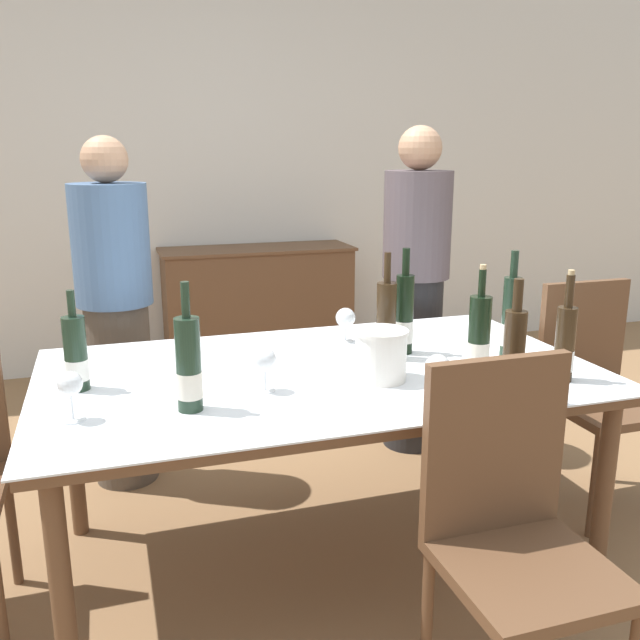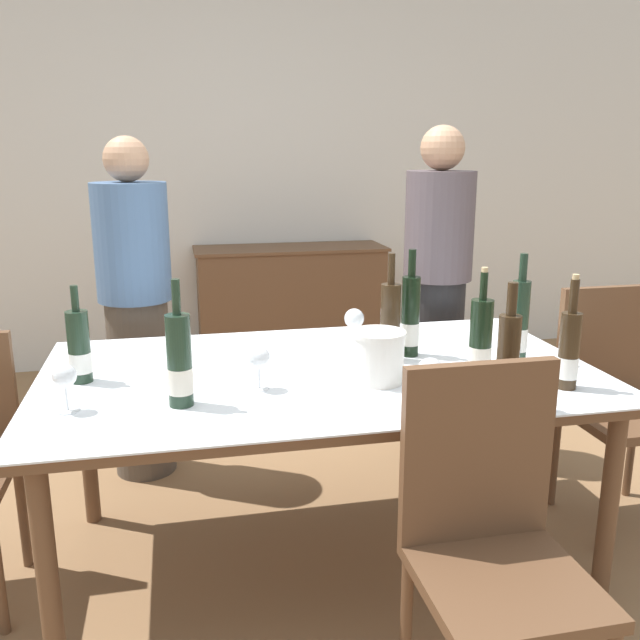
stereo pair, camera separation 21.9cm
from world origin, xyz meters
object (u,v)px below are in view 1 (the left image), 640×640
Objects in this scene: wine_bottle_7 at (479,338)px; wine_glass_1 at (345,319)px; person_guest_left at (415,293)px; chair_right_end at (594,380)px; wine_bottle_6 at (76,356)px; chair_near_front at (511,520)px; wine_bottle_3 at (510,318)px; wine_bottle_0 at (513,358)px; wine_bottle_5 at (386,323)px; wine_bottle_4 at (404,316)px; wine_glass_0 at (70,386)px; person_host at (116,317)px; ice_bucket at (381,353)px; wine_bottle_1 at (189,367)px; sideboard_cabinet at (258,308)px; dining_table at (320,386)px; wine_bottle_2 at (565,344)px; wine_glass_2 at (265,361)px; wine_glass_3 at (438,369)px.

wine_glass_1 is at bearing 119.62° from wine_bottle_7.
person_guest_left reaches higher than wine_bottle_7.
wine_bottle_6 is at bearing -178.77° from chair_right_end.
chair_near_front is (-0.22, -0.57, -0.33)m from wine_bottle_7.
chair_near_front is at bearing -121.26° from wine_bottle_3.
wine_glass_1 is 0.14× the size of chair_right_end.
wine_bottle_0 is 0.56m from wine_bottle_5.
wine_bottle_5 is 0.25× the size of person_guest_left.
wine_bottle_4 is 1.22m from wine_glass_0.
person_host is 0.97× the size of person_guest_left.
wine_glass_1 is (-0.16, 0.21, -0.05)m from wine_bottle_4.
ice_bucket is 1.31× the size of wine_glass_1.
wine_bottle_5 is 2.85× the size of wine_glass_1.
person_host reaches higher than wine_bottle_1.
wine_bottle_7 is (0.98, 0.03, -0.00)m from wine_bottle_1.
sideboard_cabinet is at bearing 64.53° from wine_bottle_6.
wine_bottle_0 is 0.97× the size of wine_bottle_5.
wine_bottle_3 reaches higher than dining_table.
wine_bottle_2 reaches higher than wine_glass_1.
wine_glass_2 is 0.09× the size of person_host.
wine_bottle_4 reaches higher than wine_glass_0.
chair_near_front is at bearing -89.45° from wine_bottle_5.
wine_glass_1 and wine_glass_3 have the same top height.
person_host is at bearing -123.44° from sideboard_cabinet.
wine_glass_2 is 0.15× the size of chair_near_front.
dining_table is at bearing -123.48° from wine_glass_1.
wine_bottle_1 is 0.91m from wine_bottle_4.
wine_bottle_1 is 2.68× the size of wine_glass_2.
dining_table is at bearing 26.79° from wine_bottle_1.
sideboard_cabinet is at bearing 107.38° from person_guest_left.
wine_bottle_0 is 0.27m from wine_bottle_7.
person_host is at bearing 99.15° from wine_bottle_1.
wine_bottle_3 reaches higher than wine_bottle_1.
chair_near_front is (1.09, -0.56, -0.30)m from wine_glass_0.
person_guest_left is (1.24, 1.08, -0.08)m from wine_bottle_1.
dining_table is 0.48m from wine_glass_3.
chair_right_end reaches higher than wine_glass_1.
person_guest_left reaches higher than wine_bottle_6.
wine_bottle_5 reaches higher than wine_glass_0.
wine_bottle_2 is at bearing -25.27° from dining_table.
chair_right_end is 1.31m from chair_near_front.
person_host is at bearing 138.20° from wine_bottle_5.
wine_glass_3 is (-0.48, -0.02, -0.03)m from wine_bottle_2.
person_guest_left is at bearing 47.74° from dining_table.
wine_glass_0 is at bearing -113.26° from sideboard_cabinet.
wine_bottle_1 is (-0.94, 0.23, -0.01)m from wine_bottle_0.
wine_glass_2 is at bearing -67.72° from person_host.
wine_glass_2 is at bearing -170.65° from chair_right_end.
ice_bucket reaches higher than wine_glass_3.
chair_right_end is (0.75, 0.30, -0.33)m from wine_bottle_7.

